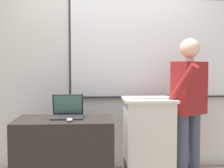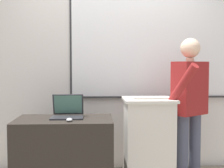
{
  "view_description": "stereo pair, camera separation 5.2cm",
  "coord_description": "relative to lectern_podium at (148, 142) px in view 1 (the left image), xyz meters",
  "views": [
    {
      "loc": [
        -0.24,
        -2.79,
        1.33
      ],
      "look_at": [
        -0.02,
        0.53,
        1.13
      ],
      "focal_mm": 50.0,
      "sensor_mm": 36.0,
      "label": 1
    },
    {
      "loc": [
        -0.19,
        -2.79,
        1.33
      ],
      "look_at": [
        -0.02,
        0.53,
        1.13
      ],
      "focal_mm": 50.0,
      "sensor_mm": 36.0,
      "label": 2
    }
  ],
  "objects": [
    {
      "name": "person_presenter",
      "position": [
        0.47,
        0.07,
        0.45
      ],
      "size": [
        0.55,
        0.69,
        1.63
      ],
      "rotation": [
        0.0,
        0.0,
        0.6
      ],
      "color": "#474C60",
      "rests_on": "ground_plane"
    },
    {
      "name": "laptop",
      "position": [
        -0.87,
        0.0,
        0.35
      ],
      "size": [
        0.34,
        0.3,
        0.25
      ],
      "color": "#28282D",
      "rests_on": "side_desk"
    },
    {
      "name": "lectern_podium",
      "position": [
        0.0,
        0.0,
        0.0
      ],
      "size": [
        0.54,
        0.53,
        0.97
      ],
      "color": "beige",
      "rests_on": "ground_plane"
    },
    {
      "name": "wireless_keyboard",
      "position": [
        0.02,
        -0.07,
        0.49
      ],
      "size": [
        0.39,
        0.12,
        0.02
      ],
      "color": "beige",
      "rests_on": "lectern_podium"
    },
    {
      "name": "back_wall",
      "position": [
        -0.35,
        0.72,
        0.94
      ],
      "size": [
        6.4,
        0.17,
        2.85
      ],
      "color": "silver",
      "rests_on": "ground_plane"
    },
    {
      "name": "computer_mouse_by_laptop",
      "position": [
        -0.83,
        -0.24,
        0.3
      ],
      "size": [
        0.06,
        0.1,
        0.03
      ],
      "color": "#BCBCC1",
      "rests_on": "side_desk"
    },
    {
      "name": "side_desk",
      "position": [
        -0.9,
        -0.07,
        -0.1
      ],
      "size": [
        1.01,
        0.61,
        0.77
      ],
      "color": "#28231E",
      "rests_on": "ground_plane"
    }
  ]
}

